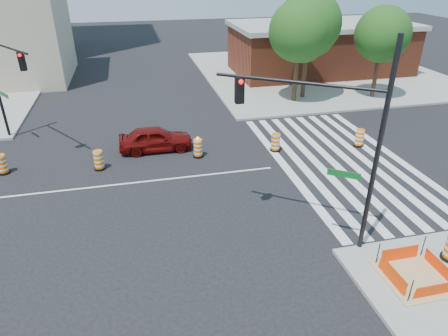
{
  "coord_description": "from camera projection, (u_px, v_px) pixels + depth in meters",
  "views": [
    {
      "loc": [
        0.43,
        -17.5,
        9.64
      ],
      "look_at": [
        4.01,
        -2.09,
        1.4
      ],
      "focal_mm": 32.0,
      "sensor_mm": 36.0,
      "label": 1
    }
  ],
  "objects": [
    {
      "name": "red_coupe",
      "position": [
        156.0,
        139.0,
        22.55
      ],
      "size": [
        4.11,
        1.69,
        1.39
      ],
      "primitive_type": "imported",
      "rotation": [
        0.0,
        0.0,
        1.56
      ],
      "color": "#630A08",
      "rests_on": "ground"
    },
    {
      "name": "tree_north_e",
      "position": [
        382.0,
        37.0,
        29.34
      ],
      "size": [
        4.05,
        4.05,
        6.88
      ],
      "color": "#382314",
      "rests_on": "ground"
    },
    {
      "name": "median_drum_2",
      "position": [
        99.0,
        161.0,
        20.56
      ],
      "size": [
        0.6,
        0.6,
        1.02
      ],
      "color": "black",
      "rests_on": "ground"
    },
    {
      "name": "tree_north_d",
      "position": [
        309.0,
        28.0,
        28.97
      ],
      "size": [
        4.66,
        4.66,
        7.92
      ],
      "color": "#382314",
      "rests_on": "ground"
    },
    {
      "name": "lane_centerline",
      "position": [
        134.0,
        183.0,
        19.48
      ],
      "size": [
        14.0,
        0.12,
        0.01
      ],
      "primitive_type": "cube",
      "color": "silver",
      "rests_on": "ground"
    },
    {
      "name": "excavation_pit",
      "position": [
        415.0,
        276.0,
        13.41
      ],
      "size": [
        2.2,
        2.2,
        0.9
      ],
      "color": "tan",
      "rests_on": "ground"
    },
    {
      "name": "ground",
      "position": [
        135.0,
        183.0,
        19.48
      ],
      "size": [
        120.0,
        120.0,
        0.0
      ],
      "primitive_type": "plane",
      "color": "black",
      "rests_on": "ground"
    },
    {
      "name": "crosswalk_east",
      "position": [
        339.0,
        160.0,
        21.68
      ],
      "size": [
        6.75,
        13.5,
        0.01
      ],
      "color": "silver",
      "rests_on": "ground"
    },
    {
      "name": "median_drum_3",
      "position": [
        198.0,
        148.0,
        21.88
      ],
      "size": [
        0.6,
        0.6,
        1.18
      ],
      "color": "black",
      "rests_on": "ground"
    },
    {
      "name": "signal_pole_se",
      "position": [
        331.0,
        127.0,
        13.36
      ],
      "size": [
        4.83,
        3.41,
        7.65
      ],
      "rotation": [
        0.0,
        0.0,
        2.53
      ],
      "color": "black",
      "rests_on": "ground"
    },
    {
      "name": "brick_storefront",
      "position": [
        320.0,
        48.0,
        37.58
      ],
      "size": [
        16.5,
        8.5,
        4.6
      ],
      "color": "brown",
      "rests_on": "ground"
    },
    {
      "name": "tree_north_c",
      "position": [
        299.0,
        35.0,
        28.33
      ],
      "size": [
        4.35,
        4.35,
        7.39
      ],
      "color": "#382314",
      "rests_on": "ground"
    },
    {
      "name": "median_drum_4",
      "position": [
        276.0,
        143.0,
        22.57
      ],
      "size": [
        0.6,
        0.6,
        1.02
      ],
      "color": "black",
      "rests_on": "ground"
    },
    {
      "name": "signal_pole_nw",
      "position": [
        1.0,
        68.0,
        21.53
      ],
      "size": [
        3.18,
        4.63,
        7.27
      ],
      "rotation": [
        0.0,
        0.0,
        -0.98
      ],
      "color": "black",
      "rests_on": "ground"
    },
    {
      "name": "sidewalk_ne",
      "position": [
        318.0,
        72.0,
        38.61
      ],
      "size": [
        22.0,
        22.0,
        0.15
      ],
      "primitive_type": "cube",
      "color": "gray",
      "rests_on": "ground"
    },
    {
      "name": "median_drum_1",
      "position": [
        2.0,
        165.0,
        20.14
      ],
      "size": [
        0.6,
        0.6,
        1.02
      ],
      "color": "black",
      "rests_on": "ground"
    },
    {
      "name": "median_drum_5",
      "position": [
        359.0,
        138.0,
        23.15
      ],
      "size": [
        0.6,
        0.6,
        1.02
      ],
      "color": "black",
      "rests_on": "ground"
    }
  ]
}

